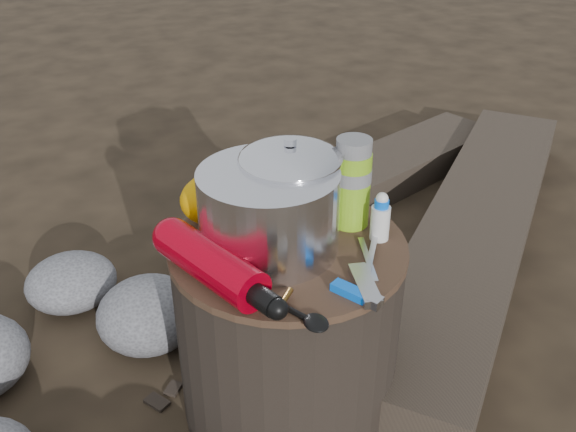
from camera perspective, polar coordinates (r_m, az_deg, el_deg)
name	(u,v)px	position (r m, az deg, el deg)	size (l,w,h in m)	color
ground	(288,401)	(1.49, 0.00, -16.17)	(60.00, 60.00, 0.00)	#2C2218
stump	(288,329)	(1.34, 0.00, -10.03)	(0.45, 0.45, 0.42)	black
rock_ring	(72,400)	(1.41, -18.66, -15.30)	(0.49, 1.07, 0.21)	#5D5D62
log_main	(476,230)	(2.01, 16.45, -1.23)	(0.28, 1.68, 0.14)	#332A22
log_small	(360,182)	(2.25, 6.41, 3.03)	(0.24, 1.32, 0.11)	#332A22
foil_windscreen	(269,211)	(1.17, -1.73, 0.45)	(0.26, 0.26, 0.16)	silver
camping_pot	(290,190)	(1.21, 0.19, 2.31)	(0.19, 0.19, 0.19)	silver
fuel_bottle	(211,264)	(1.11, -6.88, -4.24)	(0.07, 0.31, 0.07)	#A70013
thermos	(352,183)	(1.25, 5.74, 2.93)	(0.07, 0.07, 0.18)	#76AC1A
travel_mug	(312,175)	(1.35, 2.19, 3.67)	(0.07, 0.07, 0.11)	black
stuff_sack	(219,198)	(1.27, -6.21, 1.59)	(0.15, 0.13, 0.11)	#E49900
food_pouch	(269,181)	(1.31, -1.75, 3.15)	(0.10, 0.02, 0.12)	#151D4A
lighter	(352,292)	(1.09, 5.70, -6.72)	(0.02, 0.09, 0.02)	blue
multitool	(365,285)	(1.11, 6.85, -6.13)	(0.03, 0.11, 0.02)	#BCBCC1
pot_grabber	(368,258)	(1.18, 7.12, -3.74)	(0.04, 0.14, 0.01)	#BCBCC1
spork	(281,305)	(1.06, -0.60, -7.91)	(0.03, 0.15, 0.01)	black
squeeze_bottle	(380,219)	(1.23, 8.23, -0.25)	(0.04, 0.04, 0.09)	silver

